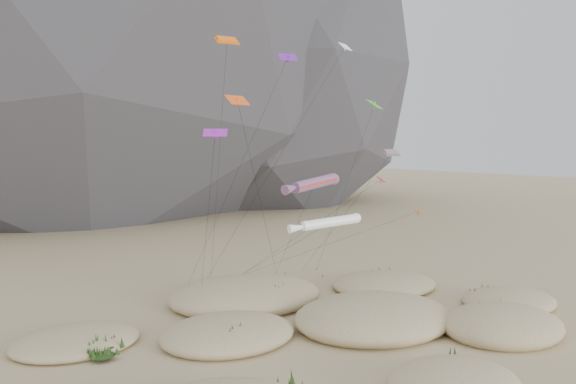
# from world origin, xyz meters

# --- Properties ---
(ground) EXTENTS (500.00, 500.00, 0.00)m
(ground) POSITION_xyz_m (0.00, 0.00, 0.00)
(ground) COLOR #CCB789
(ground) RESTS_ON ground
(dunes) EXTENTS (50.77, 38.46, 3.57)m
(dunes) POSITION_xyz_m (-2.12, 4.78, 0.68)
(dunes) COLOR #CCB789
(dunes) RESTS_ON ground
(dune_grass) EXTENTS (40.32, 26.34, 1.53)m
(dune_grass) POSITION_xyz_m (0.08, 3.89, 0.86)
(dune_grass) COLOR black
(dune_grass) RESTS_ON ground
(kite_stakes) EXTENTS (20.19, 5.13, 0.30)m
(kite_stakes) POSITION_xyz_m (1.02, 22.85, 0.15)
(kite_stakes) COLOR #3F2D1E
(kite_stakes) RESTS_ON ground
(rainbow_tube_kite) EXTENTS (8.65, 15.42, 13.85)m
(rainbow_tube_kite) POSITION_xyz_m (0.51, 10.60, 12.92)
(rainbow_tube_kite) COLOR red
(rainbow_tube_kite) RESTS_ON ground
(white_tube_kite) EXTENTS (7.54, 18.89, 10.34)m
(white_tube_kite) POSITION_xyz_m (-1.20, 6.22, 9.59)
(white_tube_kite) COLOR white
(white_tube_kite) RESTS_ON ground
(orange_parafoil) EXTENTS (4.76, 11.81, 27.82)m
(orange_parafoil) POSITION_xyz_m (-5.35, 17.59, 26.97)
(orange_parafoil) COLOR #E45F0C
(orange_parafoil) RESTS_ON ground
(multi_parafoil) EXTENTS (2.03, 17.56, 16.31)m
(multi_parafoil) POSITION_xyz_m (9.61, 9.20, 15.65)
(multi_parafoil) COLOR red
(multi_parafoil) RESTS_ON ground
(delta_kites) EXTENTS (29.90, 17.56, 27.83)m
(delta_kites) POSITION_xyz_m (3.85, 12.31, 18.55)
(delta_kites) COLOR #E31546
(delta_kites) RESTS_ON ground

